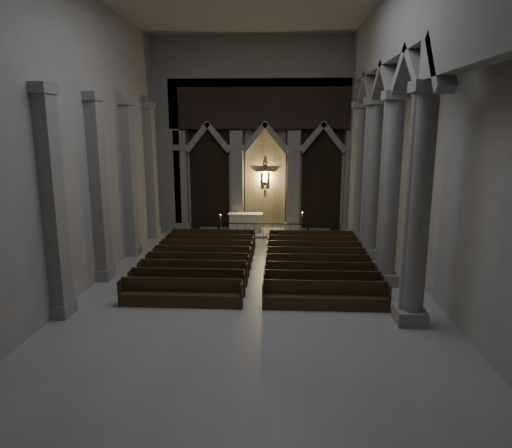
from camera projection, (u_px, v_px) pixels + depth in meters
The scene contains 11 objects.
room at pixel (255, 100), 16.90m from camera, with size 24.00×24.10×12.00m.
sanctuary_wall at pixel (265, 127), 28.37m from camera, with size 14.00×0.77×12.00m.
right_arcade at pixel (396, 95), 17.86m from camera, with size 1.00×24.00×12.00m.
left_pilasters at pixel (116, 186), 21.45m from camera, with size 0.60×13.00×8.03m.
sanctuary_step at pixel (264, 233), 28.82m from camera, with size 8.50×2.60×0.15m, color gray.
altar at pixel (246, 222), 29.00m from camera, with size 2.18×0.87×1.10m.
altar_rail at pixel (263, 229), 27.02m from camera, with size 5.37×0.09×1.06m.
candle_stand_left at pixel (221, 231), 27.91m from camera, with size 0.24×0.24×1.42m.
candle_stand_right at pixel (302, 231), 27.56m from camera, with size 0.27×0.27×1.62m.
pews at pixel (258, 265), 21.10m from camera, with size 10.07×8.87×1.04m.
worshipper at pixel (276, 240), 25.04m from camera, with size 0.39×0.25×1.06m, color black.
Camera 1 is at (1.00, -17.46, 6.62)m, focal length 32.00 mm.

